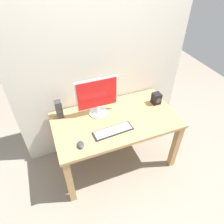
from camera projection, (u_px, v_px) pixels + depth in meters
ground_plane at (115, 159)px, 2.81m from camera, size 6.00×6.00×0.00m
wall_back at (101, 38)px, 2.14m from camera, size 2.12×0.04×3.00m
desk at (116, 126)px, 2.41m from camera, size 1.41×0.78×0.73m
monitor at (97, 97)px, 2.27m from camera, size 0.47×0.21×0.45m
keyboard_primary at (113, 131)px, 2.18m from camera, size 0.44×0.16×0.02m
mouse at (81, 145)px, 2.03m from camera, size 0.08×0.11×0.03m
speaker_right at (156, 98)px, 2.52m from camera, size 0.10×0.10×0.14m
speaker_left at (59, 109)px, 2.30m from camera, size 0.07×0.09×0.22m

